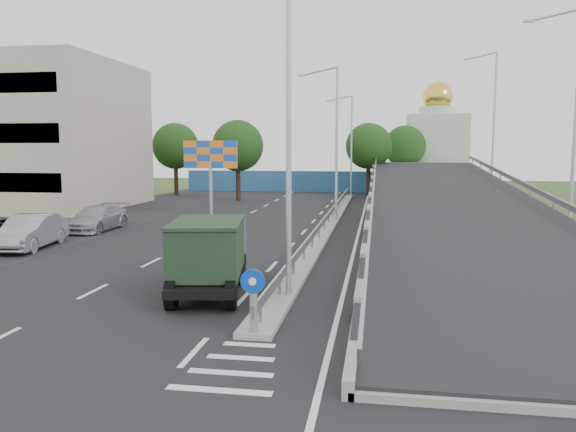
% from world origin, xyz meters
% --- Properties ---
extents(ground, '(160.00, 160.00, 0.00)m').
position_xyz_m(ground, '(0.00, 0.00, 0.00)').
color(ground, '#2D4C1E').
rests_on(ground, ground).
extents(road_surface, '(26.00, 90.00, 0.04)m').
position_xyz_m(road_surface, '(-3.00, 20.00, 0.00)').
color(road_surface, black).
rests_on(road_surface, ground).
extents(parking_strip, '(8.00, 90.00, 0.05)m').
position_xyz_m(parking_strip, '(-16.00, 20.00, 0.00)').
color(parking_strip, black).
rests_on(parking_strip, ground).
extents(median, '(1.00, 44.00, 0.20)m').
position_xyz_m(median, '(0.00, 24.00, 0.10)').
color(median, gray).
rests_on(median, ground).
extents(overpass_ramp, '(10.00, 50.00, 3.50)m').
position_xyz_m(overpass_ramp, '(7.50, 24.00, 1.75)').
color(overpass_ramp, gray).
rests_on(overpass_ramp, ground).
extents(median_guardrail, '(0.09, 44.00, 0.71)m').
position_xyz_m(median_guardrail, '(0.00, 24.00, 0.75)').
color(median_guardrail, gray).
rests_on(median_guardrail, median).
extents(sign_bollard, '(0.64, 0.23, 1.67)m').
position_xyz_m(sign_bollard, '(0.00, 2.17, 1.03)').
color(sign_bollard, black).
rests_on(sign_bollard, median).
extents(lamp_post_near, '(2.74, 0.18, 10.08)m').
position_xyz_m(lamp_post_near, '(0.11, 6.00, 5.81)').
color(lamp_post_near, '#B2B5B7').
rests_on(lamp_post_near, median).
extents(lamp_post_mid, '(2.74, 0.18, 10.08)m').
position_xyz_m(lamp_post_mid, '(0.11, 26.00, 5.81)').
color(lamp_post_mid, '#B2B5B7').
rests_on(lamp_post_mid, median).
extents(lamp_post_far, '(2.74, 0.18, 10.08)m').
position_xyz_m(lamp_post_far, '(0.11, 46.00, 5.81)').
color(lamp_post_far, '#B2B5B7').
rests_on(lamp_post_far, median).
extents(blue_wall, '(30.00, 0.50, 2.40)m').
position_xyz_m(blue_wall, '(-4.00, 52.00, 1.20)').
color(blue_wall, '#265E8E').
rests_on(blue_wall, ground).
extents(church, '(7.00, 7.00, 13.80)m').
position_xyz_m(church, '(10.00, 60.00, 5.31)').
color(church, '#B2CCAD').
rests_on(church, ground).
extents(billboard, '(4.00, 0.24, 5.50)m').
position_xyz_m(billboard, '(-9.00, 28.00, 4.19)').
color(billboard, '#B2B5B7').
rests_on(billboard, ground).
extents(tree_left_mid, '(4.80, 4.80, 7.60)m').
position_xyz_m(tree_left_mid, '(-10.00, 40.00, 5.18)').
color(tree_left_mid, black).
rests_on(tree_left_mid, ground).
extents(tree_median_far, '(4.80, 4.80, 7.60)m').
position_xyz_m(tree_median_far, '(2.00, 48.00, 5.18)').
color(tree_median_far, black).
rests_on(tree_median_far, ground).
extents(tree_left_far, '(4.80, 4.80, 7.60)m').
position_xyz_m(tree_left_far, '(-18.00, 45.00, 5.18)').
color(tree_left_far, black).
rests_on(tree_left_far, ground).
extents(tree_ramp_far, '(4.80, 4.80, 7.60)m').
position_xyz_m(tree_ramp_far, '(6.00, 55.00, 5.18)').
color(tree_ramp_far, black).
rests_on(tree_ramp_far, ground).
extents(dump_truck, '(3.04, 6.05, 2.55)m').
position_xyz_m(dump_truck, '(-2.54, 6.77, 1.41)').
color(dump_truck, black).
rests_on(dump_truck, ground).
extents(parked_car_b, '(2.50, 5.30, 1.68)m').
position_xyz_m(parked_car_b, '(-13.76, 13.41, 0.84)').
color(parked_car_b, gray).
rests_on(parked_car_b, ground).
extents(parked_car_d, '(2.15, 5.23, 1.51)m').
position_xyz_m(parked_car_d, '(-13.58, 19.67, 0.76)').
color(parked_car_d, '#9798A0').
rests_on(parked_car_d, ground).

